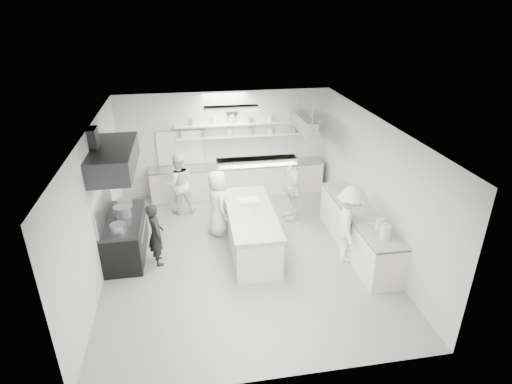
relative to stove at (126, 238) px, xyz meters
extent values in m
cube|color=#9B9B9B|center=(2.60, -0.40, -0.46)|extent=(6.00, 7.00, 0.02)
cube|color=silver|center=(2.60, -0.40, 2.56)|extent=(6.00, 7.00, 0.02)
cube|color=silver|center=(2.60, 3.10, 1.05)|extent=(6.00, 0.04, 3.00)
cube|color=silver|center=(2.60, -3.90, 1.05)|extent=(6.00, 0.04, 3.00)
cube|color=silver|center=(-0.40, -0.40, 1.05)|extent=(0.04, 7.00, 3.00)
cube|color=silver|center=(5.60, -0.40, 1.05)|extent=(0.04, 7.00, 3.00)
cube|color=black|center=(0.00, 0.00, 0.00)|extent=(0.80, 1.80, 0.90)
cube|color=#29292C|center=(0.00, 0.00, 1.90)|extent=(0.85, 2.00, 0.50)
cube|color=silver|center=(2.90, 2.80, 0.01)|extent=(5.00, 0.60, 0.92)
cube|color=silver|center=(3.30, 2.97, 1.30)|extent=(4.20, 0.26, 0.04)
cube|color=silver|center=(3.30, 2.97, 1.65)|extent=(4.20, 0.26, 0.04)
cube|color=black|center=(1.30, 3.08, 1.00)|extent=(1.30, 0.04, 1.00)
cylinder|color=white|center=(2.80, 3.06, 2.00)|extent=(0.32, 0.05, 0.32)
cube|color=silver|center=(5.25, -0.60, 0.02)|extent=(0.74, 3.30, 0.94)
cube|color=#A9AAAD|center=(4.60, 2.00, 1.85)|extent=(0.30, 1.60, 0.40)
cube|color=silver|center=(2.60, -2.20, 2.49)|extent=(1.30, 0.25, 0.10)
cube|color=silver|center=(2.60, 1.40, 2.49)|extent=(1.30, 0.25, 0.10)
cube|color=silver|center=(2.81, -0.25, 0.02)|extent=(0.98, 2.58, 0.95)
cylinder|color=#A9AAAD|center=(0.00, 0.08, 0.60)|extent=(0.36, 0.36, 0.29)
imported|color=black|center=(0.71, -0.41, 0.26)|extent=(0.47, 0.59, 1.43)
imported|color=white|center=(1.20, 1.94, 0.39)|extent=(0.91, 0.76, 1.68)
imported|color=white|center=(2.13, 0.64, 0.38)|extent=(0.67, 0.89, 1.65)
imported|color=white|center=(4.09, 1.07, 0.44)|extent=(0.44, 1.05, 1.78)
imported|color=white|center=(4.86, -0.97, 0.42)|extent=(0.96, 1.27, 1.75)
imported|color=#A9AAAD|center=(2.93, -0.21, 0.53)|extent=(0.30, 0.30, 0.06)
imported|color=silver|center=(2.77, 0.29, 0.53)|extent=(0.23, 0.23, 0.07)
imported|color=silver|center=(5.23, -1.29, 0.52)|extent=(0.28, 0.28, 0.06)
camera|label=1|loc=(1.53, -8.38, 4.88)|focal=29.26mm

